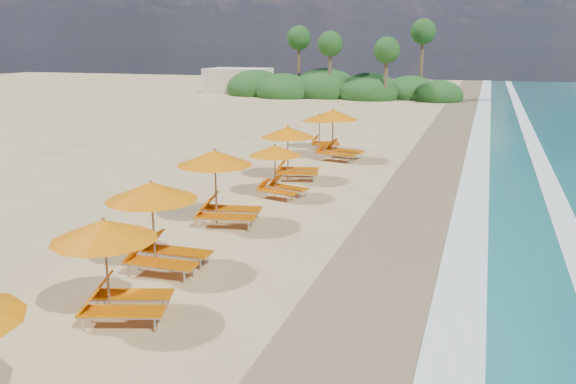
{
  "coord_description": "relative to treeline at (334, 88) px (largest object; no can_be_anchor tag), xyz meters",
  "views": [
    {
      "loc": [
        5.76,
        -17.39,
        5.81
      ],
      "look_at": [
        0.0,
        0.0,
        1.2
      ],
      "focal_mm": 37.36,
      "sensor_mm": 36.0,
      "label": 1
    }
  ],
  "objects": [
    {
      "name": "treeline",
      "position": [
        0.0,
        0.0,
        0.0
      ],
      "size": [
        25.8,
        8.8,
        9.74
      ],
      "color": "#163D14",
      "rests_on": "ground"
    },
    {
      "name": "ground",
      "position": [
        9.94,
        -45.51,
        -1.0
      ],
      "size": [
        160.0,
        160.0,
        0.0
      ],
      "primitive_type": "plane",
      "color": "tan",
      "rests_on": "ground"
    },
    {
      "name": "station_6",
      "position": [
        7.88,
        -38.75,
        0.33
      ],
      "size": [
        2.91,
        2.8,
        2.36
      ],
      "rotation": [
        0.0,
        0.0,
        0.24
      ],
      "color": "olive",
      "rests_on": "ground"
    },
    {
      "name": "station_2",
      "position": [
        8.46,
        -52.74,
        0.28
      ],
      "size": [
        2.88,
        2.82,
        2.28
      ],
      "rotation": [
        0.0,
        0.0,
        0.31
      ],
      "color": "olive",
      "rests_on": "ground"
    },
    {
      "name": "wet_sand",
      "position": [
        13.94,
        -45.51,
        -0.99
      ],
      "size": [
        4.0,
        160.0,
        0.01
      ],
      "primitive_type": "cube",
      "color": "#7B6849",
      "rests_on": "ground"
    },
    {
      "name": "station_5",
      "position": [
        8.32,
        -41.81,
        0.15
      ],
      "size": [
        2.56,
        2.48,
        2.05
      ],
      "rotation": [
        0.0,
        0.0,
        -0.27
      ],
      "color": "olive",
      "rests_on": "ground"
    },
    {
      "name": "surf_foam",
      "position": [
        16.64,
        -45.51,
        -0.97
      ],
      "size": [
        4.0,
        160.0,
        0.01
      ],
      "color": "white",
      "rests_on": "ground"
    },
    {
      "name": "station_4",
      "position": [
        7.72,
        -45.69,
        0.41
      ],
      "size": [
        3.0,
        2.86,
        2.51
      ],
      "rotation": [
        0.0,
        0.0,
        0.18
      ],
      "color": "olive",
      "rests_on": "ground"
    },
    {
      "name": "beach_building",
      "position": [
        -12.06,
        2.49,
        0.4
      ],
      "size": [
        7.0,
        5.0,
        2.8
      ],
      "primitive_type": "cube",
      "color": "beige",
      "rests_on": "ground"
    },
    {
      "name": "station_8",
      "position": [
        7.13,
        -31.0,
        0.12
      ],
      "size": [
        2.5,
        2.43,
        2.0
      ],
      "rotation": [
        0.0,
        0.0,
        0.28
      ],
      "color": "olive",
      "rests_on": "ground"
    },
    {
      "name": "station_3",
      "position": [
        7.93,
        -49.96,
        0.36
      ],
      "size": [
        2.64,
        2.44,
        2.41
      ],
      "rotation": [
        0.0,
        0.0,
        0.03
      ],
      "color": "olive",
      "rests_on": "ground"
    },
    {
      "name": "station_7",
      "position": [
        8.61,
        -33.79,
        0.46
      ],
      "size": [
        3.18,
        3.06,
        2.6
      ],
      "rotation": [
        0.0,
        0.0,
        -0.22
      ],
      "color": "olive",
      "rests_on": "ground"
    }
  ]
}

